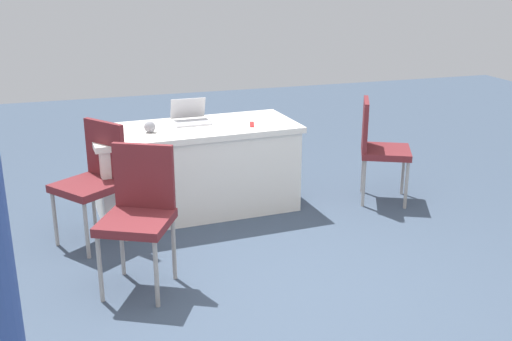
% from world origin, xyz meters
% --- Properties ---
extents(ground_plane, '(14.40, 14.40, 0.00)m').
position_xyz_m(ground_plane, '(0.00, 0.00, 0.00)').
color(ground_plane, '#3D4C60').
extents(table_foreground, '(1.83, 0.87, 0.77)m').
position_xyz_m(table_foreground, '(0.03, -1.81, 0.39)').
color(table_foreground, silver).
rests_on(table_foreground, ground).
extents(chair_near_front, '(0.61, 0.61, 0.96)m').
position_xyz_m(chair_near_front, '(0.93, -1.40, 0.55)').
color(chair_near_front, '#9E9993').
rests_on(chair_near_front, ground).
extents(chair_tucked_right, '(0.59, 0.59, 0.98)m').
position_xyz_m(chair_tucked_right, '(0.69, -0.56, 0.57)').
color(chair_tucked_right, '#9E9993').
rests_on(chair_tucked_right, ground).
extents(chair_aisle, '(0.59, 0.59, 0.95)m').
position_xyz_m(chair_aisle, '(-1.62, -1.54, 0.55)').
color(chair_aisle, '#9E9993').
rests_on(chair_aisle, ground).
extents(laptop_silver, '(0.32, 0.30, 0.21)m').
position_xyz_m(laptop_silver, '(0.04, -1.96, 0.81)').
color(laptop_silver, silver).
rests_on(laptop_silver, table_foreground).
extents(yarn_ball, '(0.09, 0.09, 0.09)m').
position_xyz_m(yarn_ball, '(0.43, -1.72, 0.82)').
color(yarn_ball, gray).
rests_on(yarn_ball, table_foreground).
extents(scissors_red, '(0.09, 0.18, 0.01)m').
position_xyz_m(scissors_red, '(-0.46, -1.71, 0.78)').
color(scissors_red, red).
rests_on(scissors_red, table_foreground).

